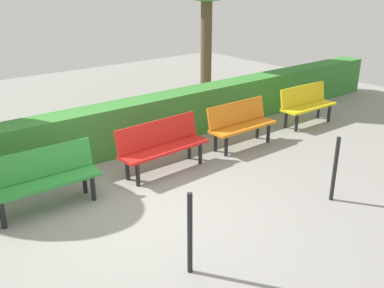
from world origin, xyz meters
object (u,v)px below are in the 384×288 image
at_px(bench_yellow, 306,103).
at_px(bench_green, 42,177).
at_px(bench_red, 162,144).
at_px(bench_orange, 240,122).

xyz_separation_m(bench_yellow, bench_green, (5.99, 0.03, 0.00)).
bearing_deg(bench_green, bench_red, -178.31).
bearing_deg(bench_green, bench_yellow, -177.88).
xyz_separation_m(bench_yellow, bench_orange, (2.09, 0.04, 0.00)).
bearing_deg(bench_yellow, bench_green, 1.93).
relative_size(bench_yellow, bench_red, 0.87).
distance_m(bench_yellow, bench_green, 5.99).
distance_m(bench_orange, bench_green, 3.90).
distance_m(bench_red, bench_green, 2.06).
bearing_deg(bench_green, bench_orange, -178.39).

